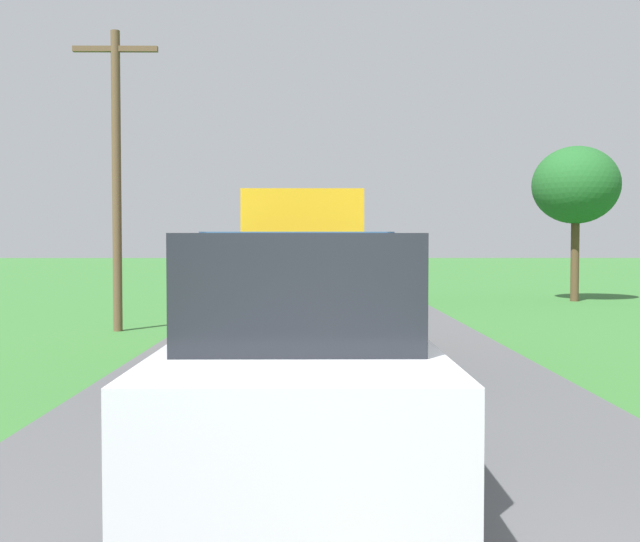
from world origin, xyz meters
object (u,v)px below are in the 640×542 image
(banana_truck_far, at_px, (314,257))
(banana_truck_near, at_px, (301,272))
(following_car, at_px, (302,366))
(utility_pole_roadside, at_px, (117,170))
(roadside_tree_near_left, at_px, (576,186))

(banana_truck_far, bearing_deg, banana_truck_near, -90.82)
(banana_truck_far, distance_m, following_car, 20.90)
(utility_pole_roadside, xyz_separation_m, following_car, (4.29, -11.28, -2.50))
(banana_truck_far, xyz_separation_m, roadside_tree_near_left, (8.82, -1.03, 2.42))
(banana_truck_near, bearing_deg, utility_pole_roadside, 136.02)
(banana_truck_far, bearing_deg, utility_pole_roadside, -114.31)
(banana_truck_far, distance_m, utility_pole_roadside, 10.77)
(banana_truck_near, height_order, banana_truck_far, same)
(following_car, bearing_deg, roadside_tree_near_left, 65.91)
(roadside_tree_near_left, bearing_deg, banana_truck_far, 173.34)
(banana_truck_near, xyz_separation_m, banana_truck_far, (0.20, 13.63, 0.02))
(utility_pole_roadside, relative_size, roadside_tree_near_left, 1.27)
(utility_pole_roadside, relative_size, following_car, 1.61)
(roadside_tree_near_left, distance_m, following_car, 21.95)
(banana_truck_near, height_order, following_car, banana_truck_near)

